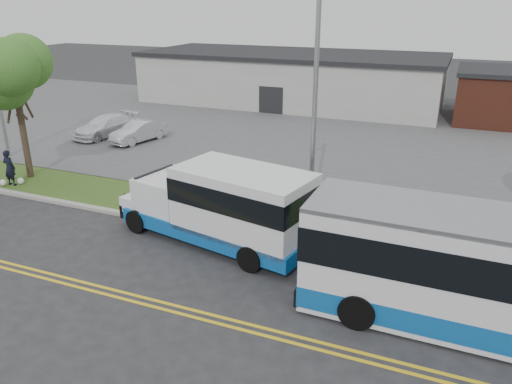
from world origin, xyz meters
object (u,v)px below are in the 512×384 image
at_px(tree_west, 14,77).
at_px(parked_car_b, 106,126).
at_px(shuttle_bus, 226,204).
at_px(parked_car_a, 139,132).
at_px(streetlight_near, 314,99).
at_px(pedestrian, 9,168).

xyz_separation_m(tree_west, parked_car_b, (-1.58, 8.11, -4.35)).
height_order(shuttle_bus, parked_car_a, shuttle_bus).
xyz_separation_m(shuttle_bus, parked_car_a, (-11.26, 10.53, -0.88)).
bearing_deg(parked_car_a, streetlight_near, -17.46).
relative_size(tree_west, parked_car_a, 1.77).
bearing_deg(pedestrian, parked_car_b, -81.97).
relative_size(streetlight_near, pedestrian, 5.38).
distance_m(shuttle_bus, pedestrian, 12.44).
relative_size(tree_west, pedestrian, 3.91).
height_order(shuttle_bus, pedestrian, shuttle_bus).
bearing_deg(shuttle_bus, parked_car_a, 148.38).
bearing_deg(shuttle_bus, tree_west, 179.03).
bearing_deg(shuttle_bus, pedestrian, -175.24).
bearing_deg(shuttle_bus, streetlight_near, 53.59).
bearing_deg(parked_car_a, parked_car_b, -173.22).
bearing_deg(streetlight_near, parked_car_a, 149.08).
distance_m(pedestrian, parked_car_b, 9.57).
bearing_deg(tree_west, pedestrian, -84.03).
bearing_deg(parked_car_b, parked_car_a, 5.42).
xyz_separation_m(tree_west, pedestrian, (0.14, -1.30, -4.14)).
height_order(streetlight_near, shuttle_bus, streetlight_near).
height_order(pedestrian, parked_car_a, pedestrian).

